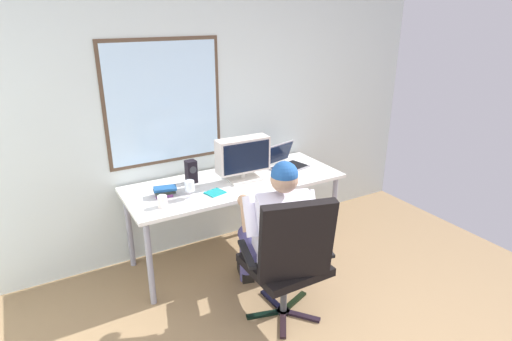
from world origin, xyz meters
TOP-DOWN VIEW (x-y plane):
  - wall_rear at (-0.02, 2.43)m, footprint 4.45×0.08m
  - desk at (-0.03, 2.00)m, footprint 1.88×0.73m
  - office_chair at (-0.13, 1.00)m, footprint 0.68×0.64m
  - person_seated at (-0.07, 1.27)m, footprint 0.64×0.86m
  - crt_monitor at (0.04, 2.00)m, footprint 0.47×0.23m
  - laptop at (0.53, 2.09)m, footprint 0.40×0.37m
  - wine_glass at (-0.50, 1.87)m, footprint 0.08×0.08m
  - desk_speaker at (-0.37, 2.16)m, footprint 0.09×0.09m
  - book_stack at (-0.67, 2.00)m, footprint 0.19×0.14m
  - cd_case at (-0.30, 1.85)m, footprint 0.17×0.16m
  - coffee_mug at (-0.74, 1.82)m, footprint 0.07×0.07m

SIDE VIEW (x-z plane):
  - office_chair at x=-0.13m, z-range 0.05..1.07m
  - person_seated at x=-0.07m, z-range 0.02..1.21m
  - desk at x=-0.03m, z-range 0.30..1.04m
  - cd_case at x=-0.30m, z-range 0.74..0.75m
  - book_stack at x=-0.67m, z-range 0.74..0.81m
  - coffee_mug at x=-0.74m, z-range 0.74..0.82m
  - laptop at x=0.53m, z-range 0.69..0.90m
  - wine_glass at x=-0.50m, z-range 0.76..0.90m
  - desk_speaker at x=-0.37m, z-range 0.74..0.93m
  - crt_monitor at x=0.04m, z-range 0.76..1.14m
  - wall_rear at x=-0.02m, z-range 0.00..2.77m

